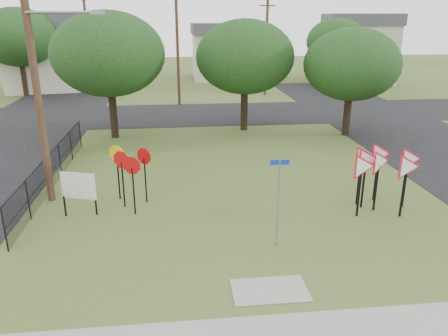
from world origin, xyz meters
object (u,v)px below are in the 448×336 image
at_px(stop_sign_cluster, 129,164).
at_px(street_name_sign, 278,197).
at_px(info_board, 78,187).
at_px(yield_sign_cluster, 380,164).

bearing_deg(stop_sign_cluster, street_name_sign, -37.41).
xyz_separation_m(stop_sign_cluster, info_board, (-1.74, -0.72, -0.58)).
height_order(street_name_sign, stop_sign_cluster, street_name_sign).
bearing_deg(street_name_sign, stop_sign_cluster, 142.59).
distance_m(street_name_sign, stop_sign_cluster, 6.08).
bearing_deg(info_board, street_name_sign, -24.32).
distance_m(yield_sign_cluster, info_board, 10.94).
distance_m(stop_sign_cluster, info_board, 1.97).
relative_size(street_name_sign, info_board, 1.73).
bearing_deg(info_board, stop_sign_cluster, 22.52).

